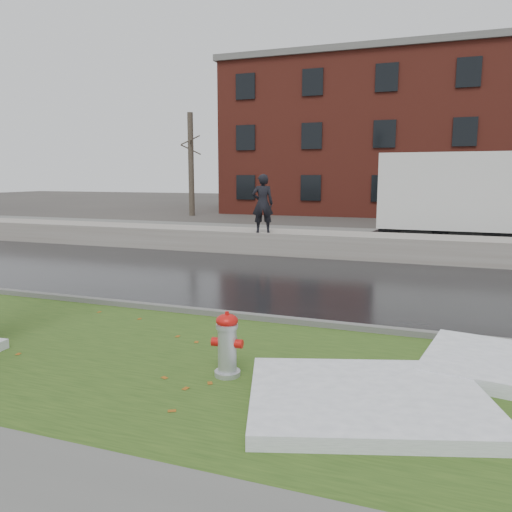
% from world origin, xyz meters
% --- Properties ---
extents(ground, '(120.00, 120.00, 0.00)m').
position_xyz_m(ground, '(0.00, 0.00, 0.00)').
color(ground, '#47423D').
rests_on(ground, ground).
extents(verge, '(60.00, 4.50, 0.04)m').
position_xyz_m(verge, '(0.00, -1.25, 0.02)').
color(verge, '#284617').
rests_on(verge, ground).
extents(road, '(60.00, 7.00, 0.03)m').
position_xyz_m(road, '(0.00, 4.50, 0.01)').
color(road, black).
rests_on(road, ground).
extents(parking_lot, '(60.00, 9.00, 0.03)m').
position_xyz_m(parking_lot, '(0.00, 13.00, 0.01)').
color(parking_lot, slate).
rests_on(parking_lot, ground).
extents(curb, '(60.00, 0.15, 0.14)m').
position_xyz_m(curb, '(0.00, 1.00, 0.07)').
color(curb, slate).
rests_on(curb, ground).
extents(snowbank, '(60.00, 1.60, 0.75)m').
position_xyz_m(snowbank, '(0.00, 8.70, 0.38)').
color(snowbank, '#A09C93').
rests_on(snowbank, ground).
extents(brick_building, '(26.00, 12.00, 10.00)m').
position_xyz_m(brick_building, '(2.00, 30.00, 5.00)').
color(brick_building, maroon).
rests_on(brick_building, ground).
extents(bg_tree_left, '(1.40, 1.62, 6.50)m').
position_xyz_m(bg_tree_left, '(-12.00, 22.00, 3.33)').
color(bg_tree_left, brown).
rests_on(bg_tree_left, ground).
extents(bg_tree_center, '(1.40, 1.62, 6.50)m').
position_xyz_m(bg_tree_center, '(-6.00, 26.00, 3.33)').
color(bg_tree_center, brown).
rests_on(bg_tree_center, ground).
extents(fire_hydrant, '(0.41, 0.36, 0.85)m').
position_xyz_m(fire_hydrant, '(0.50, -1.47, 0.49)').
color(fire_hydrant, '#ADB1B6').
rests_on(fire_hydrant, verge).
extents(box_truck, '(10.05, 2.47, 3.35)m').
position_xyz_m(box_truck, '(4.65, 12.00, 1.77)').
color(box_truck, black).
rests_on(box_truck, ground).
extents(worker, '(0.80, 0.66, 1.87)m').
position_xyz_m(worker, '(-2.34, 8.10, 1.68)').
color(worker, black).
rests_on(worker, snowbank).
extents(snow_patch_near, '(3.08, 2.69, 0.16)m').
position_xyz_m(snow_patch_near, '(2.31, -1.73, 0.12)').
color(snow_patch_near, white).
rests_on(snow_patch_near, verge).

